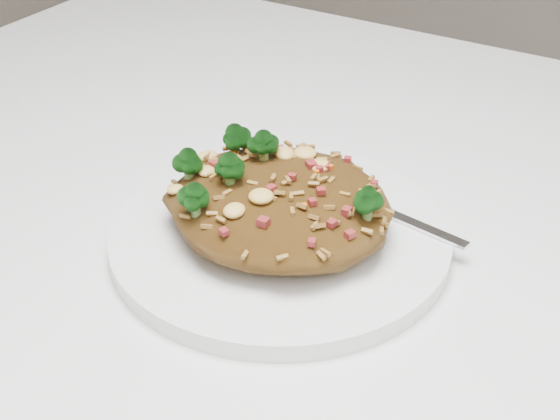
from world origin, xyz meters
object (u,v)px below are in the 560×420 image
at_px(dining_table, 412,347).
at_px(fork, 378,208).
at_px(plate, 280,236).
at_px(fried_rice, 278,194).

bearing_deg(dining_table, fork, 163.50).
bearing_deg(dining_table, plate, -155.09).
bearing_deg(fork, plate, -122.67).
distance_m(plate, fork, 0.08).
xyz_separation_m(dining_table, fried_rice, (-0.09, -0.04, 0.13)).
height_order(plate, fork, fork).
relative_size(plate, fried_rice, 1.50).
xyz_separation_m(dining_table, plate, (-0.09, -0.04, 0.10)).
bearing_deg(fried_rice, fork, 47.88).
relative_size(plate, fork, 1.48).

